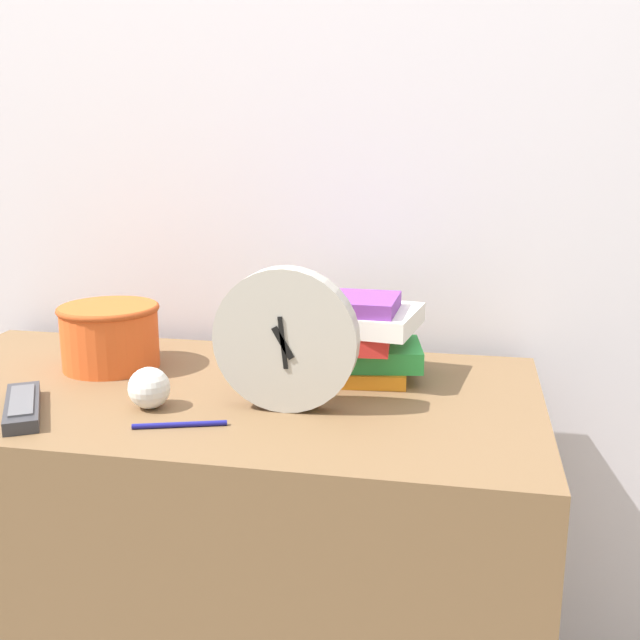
% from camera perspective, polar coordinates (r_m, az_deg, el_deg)
% --- Properties ---
extents(wall_back, '(6.00, 0.04, 2.40)m').
position_cam_1_polar(wall_back, '(1.56, -4.70, 15.01)').
color(wall_back, silver).
rests_on(wall_back, ground_plane).
extents(desk, '(1.12, 0.58, 0.75)m').
position_cam_1_polar(desk, '(1.45, -8.18, -19.33)').
color(desk, brown).
rests_on(desk, ground_plane).
extents(desk_clock, '(0.22, 0.04, 0.22)m').
position_cam_1_polar(desk_clock, '(1.14, -2.63, -1.53)').
color(desk_clock, '#B7B2A8').
rests_on(desk_clock, desk).
extents(book_stack, '(0.27, 0.20, 0.15)m').
position_cam_1_polar(book_stack, '(1.31, 2.12, -1.19)').
color(book_stack, orange).
rests_on(book_stack, desk).
extents(basket, '(0.18, 0.18, 0.12)m').
position_cam_1_polar(basket, '(1.42, -15.72, -1.00)').
color(basket, '#E05623').
rests_on(basket, desk).
extents(tv_remote, '(0.14, 0.19, 0.02)m').
position_cam_1_polar(tv_remote, '(1.24, -21.73, -6.13)').
color(tv_remote, '#333338').
rests_on(tv_remote, desk).
extents(crumpled_paper_ball, '(0.07, 0.07, 0.07)m').
position_cam_1_polar(crumpled_paper_ball, '(1.20, -12.89, -5.07)').
color(crumpled_paper_ball, white).
rests_on(crumpled_paper_ball, desk).
extents(pen, '(0.13, 0.05, 0.01)m').
position_cam_1_polar(pen, '(1.12, -10.64, -7.84)').
color(pen, navy).
rests_on(pen, desk).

